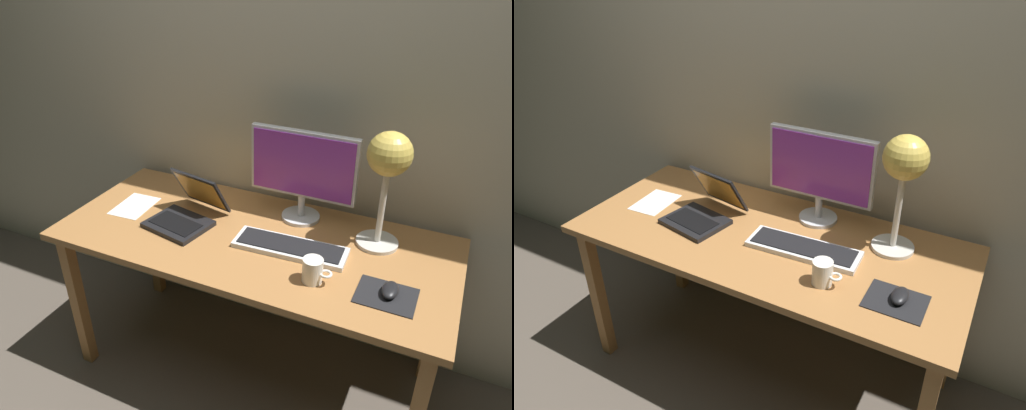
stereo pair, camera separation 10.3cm
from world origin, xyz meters
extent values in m
plane|color=brown|center=(0.00, 0.00, 0.00)|extent=(4.80, 4.80, 0.00)
cube|color=#B2A893|center=(0.00, 0.40, 1.30)|extent=(4.80, 0.06, 2.60)
cube|color=#A8703D|center=(0.00, 0.00, 0.72)|extent=(1.60, 0.70, 0.03)
cube|color=#A8703D|center=(-0.74, -0.29, 0.35)|extent=(0.05, 0.05, 0.71)
cube|color=#A8703D|center=(-0.74, 0.29, 0.35)|extent=(0.05, 0.05, 0.71)
cube|color=#A8703D|center=(0.74, 0.29, 0.35)|extent=(0.05, 0.05, 0.71)
cylinder|color=silver|center=(0.12, 0.22, 0.75)|extent=(0.16, 0.16, 0.01)
cylinder|color=silver|center=(0.12, 0.22, 0.80)|extent=(0.03, 0.03, 0.10)
cube|color=silver|center=(0.12, 0.22, 0.99)|extent=(0.45, 0.03, 0.28)
cube|color=purple|center=(0.12, 0.20, 0.99)|extent=(0.43, 0.00, 0.26)
cube|color=silver|center=(0.17, -0.02, 0.75)|extent=(0.45, 0.16, 0.02)
cube|color=black|center=(0.17, -0.02, 0.76)|extent=(0.41, 0.13, 0.01)
cube|color=black|center=(-0.32, -0.06, 0.75)|extent=(0.28, 0.24, 0.02)
cube|color=black|center=(-0.32, -0.08, 0.76)|extent=(0.23, 0.15, 0.00)
cube|color=black|center=(-0.29, 0.08, 0.85)|extent=(0.26, 0.15, 0.18)
cube|color=gold|center=(-0.29, 0.08, 0.85)|extent=(0.23, 0.13, 0.15)
cylinder|color=beige|center=(0.46, 0.16, 0.75)|extent=(0.16, 0.16, 0.01)
cylinder|color=silver|center=(0.46, 0.16, 0.92)|extent=(0.02, 0.02, 0.34)
sphere|color=gold|center=(0.46, 0.16, 1.12)|extent=(0.16, 0.16, 0.16)
sphere|color=#FFEAB2|center=(0.46, 0.15, 1.08)|extent=(0.06, 0.06, 0.06)
cube|color=black|center=(0.56, -0.14, 0.74)|extent=(0.20, 0.16, 0.00)
ellipsoid|color=black|center=(0.57, -0.13, 0.76)|extent=(0.06, 0.10, 0.03)
cylinder|color=white|center=(0.31, -0.17, 0.79)|extent=(0.07, 0.07, 0.09)
torus|color=white|center=(0.36, -0.17, 0.79)|extent=(0.05, 0.05, 0.01)
cube|color=white|center=(-0.59, 0.00, 0.74)|extent=(0.16, 0.22, 0.00)
camera|label=1|loc=(0.70, -1.46, 1.80)|focal=33.55mm
camera|label=2|loc=(0.79, -1.42, 1.80)|focal=33.55mm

